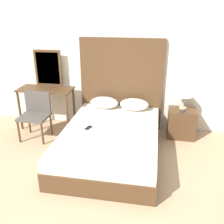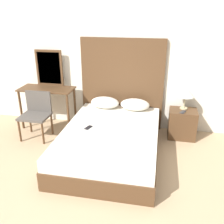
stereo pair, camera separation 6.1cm
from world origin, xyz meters
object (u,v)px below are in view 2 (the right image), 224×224
(phone_on_bed, at_px, (88,127))
(chair, at_px, (37,112))
(phone_on_nightstand, at_px, (183,112))
(vanity_desk, at_px, (47,95))
(nightstand, at_px, (182,124))
(bed, at_px, (111,142))
(table_lamp, at_px, (186,92))

(phone_on_bed, relative_size, chair, 0.20)
(phone_on_nightstand, bearing_deg, vanity_desk, 178.49)
(phone_on_bed, height_order, phone_on_nightstand, phone_on_nightstand)
(phone_on_nightstand, distance_m, chair, 2.62)
(nightstand, bearing_deg, vanity_desk, -179.35)
(bed, distance_m, table_lamp, 1.61)
(vanity_desk, bearing_deg, bed, -29.68)
(nightstand, height_order, table_lamp, table_lamp)
(nightstand, xyz_separation_m, table_lamp, (0.00, 0.08, 0.58))
(chair, bearing_deg, nightstand, 9.95)
(phone_on_bed, distance_m, vanity_desk, 1.36)
(table_lamp, bearing_deg, nightstand, -92.48)
(phone_on_bed, relative_size, vanity_desk, 0.16)
(bed, relative_size, vanity_desk, 2.05)
(table_lamp, xyz_separation_m, chair, (-2.62, -0.54, -0.36))
(nightstand, xyz_separation_m, phone_on_nightstand, (-0.02, -0.10, 0.27))
(bed, xyz_separation_m, phone_on_bed, (-0.36, -0.02, 0.24))
(phone_on_nightstand, distance_m, vanity_desk, 2.57)
(table_lamp, relative_size, chair, 0.48)
(nightstand, xyz_separation_m, chair, (-2.61, -0.46, 0.22))
(nightstand, relative_size, phone_on_nightstand, 3.23)
(table_lamp, relative_size, phone_on_nightstand, 2.44)
(phone_on_bed, bearing_deg, nightstand, 29.45)
(table_lamp, height_order, chair, table_lamp)
(nightstand, relative_size, chair, 0.64)
(bed, bearing_deg, phone_on_nightstand, 33.03)
(table_lamp, xyz_separation_m, vanity_desk, (-2.59, -0.11, -0.19))
(vanity_desk, relative_size, chair, 1.25)
(bed, relative_size, phone_on_nightstand, 12.94)
(phone_on_bed, relative_size, phone_on_nightstand, 0.99)
(phone_on_nightstand, xyz_separation_m, vanity_desk, (-2.56, 0.07, 0.12))
(phone_on_bed, relative_size, table_lamp, 0.41)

